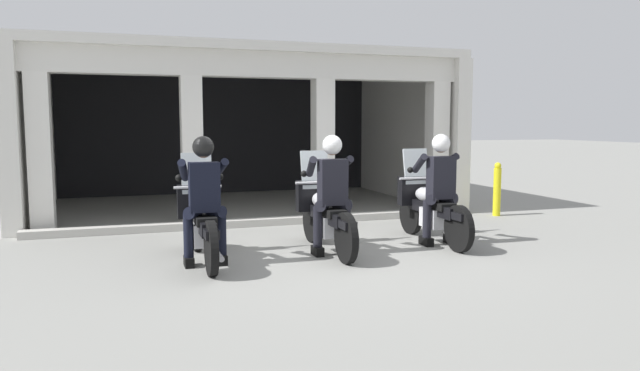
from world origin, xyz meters
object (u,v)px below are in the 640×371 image
Objects in this scene: police_officer_left at (204,189)px; bollard_kerbside at (497,189)px; motorcycle_center at (325,214)px; police_officer_center at (332,184)px; motorcycle_left at (202,221)px; police_officer_right at (440,180)px; motorcycle_right at (429,207)px.

police_officer_left is 1.58× the size of bollard_kerbside.
police_officer_center is at bearing -91.34° from motorcycle_center.
police_officer_right reaches higher than motorcycle_left.
police_officer_center is at bearing -3.19° from police_officer_left.
motorcycle_left is at bearing -161.75° from bollard_kerbside.
bollard_kerbside is at bearing 26.34° from police_officer_center.
motorcycle_right is (1.67, 0.12, 0.00)m from motorcycle_center.
motorcycle_center is 4.42m from bollard_kerbside.
motorcycle_right is at bearing 87.17° from police_officer_right.
motorcycle_right is at bearing 2.40° from police_officer_left.
police_officer_right is at bearing -140.10° from bollard_kerbside.
police_officer_left is 1.67m from police_officer_center.
police_officer_left is 0.78× the size of motorcycle_right.
motorcycle_center is 0.52m from police_officer_center.
police_officer_left and police_officer_right have the same top height.
police_officer_left is at bearing -178.63° from police_officer_center.
police_officer_right is (3.34, -0.10, 0.44)m from motorcycle_left.
motorcycle_left reaches higher than bollard_kerbside.
motorcycle_left is 3.35m from motorcycle_right.
bollard_kerbside is (5.71, 1.88, -0.00)m from motorcycle_left.
motorcycle_left is 2.03× the size of bollard_kerbside.
motorcycle_right is 2.91m from bollard_kerbside.
police_officer_left is at bearing -174.54° from motorcycle_right.
motorcycle_left is 0.52m from police_officer_left.
motorcycle_center is 1.74m from police_officer_right.
motorcycle_left and motorcycle_center have the same top height.
police_officer_left is (-0.00, -0.28, 0.44)m from motorcycle_left.
police_officer_right is at bearing -6.77° from motorcycle_center.
police_officer_left is 1.77m from motorcycle_center.
bollard_kerbside is (4.04, 2.09, -0.44)m from police_officer_center.
police_officer_center reaches higher than motorcycle_center.
motorcycle_center is 1.68m from motorcycle_right.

